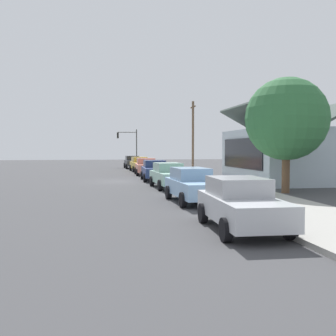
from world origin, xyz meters
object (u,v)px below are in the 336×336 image
at_px(car_silver, 241,203).
at_px(shade_tree, 287,119).
at_px(car_navy, 155,170).
at_px(utility_pole_wooden, 193,135).
at_px(car_charcoal, 132,162).
at_px(car_skyblue, 192,185).
at_px(car_mustard, 140,164).
at_px(fire_hydrant_red, 155,168).
at_px(car_seafoam, 169,175).
at_px(traffic_light_main, 129,142).
at_px(car_coral, 146,166).

height_order(car_silver, shade_tree, shade_tree).
xyz_separation_m(car_navy, utility_pole_wooden, (-9.75, 5.49, 3.11)).
height_order(car_charcoal, car_navy, same).
bearing_deg(car_silver, car_skyblue, -177.68).
bearing_deg(car_charcoal, car_mustard, 0.96).
height_order(car_charcoal, utility_pole_wooden, utility_pole_wooden).
height_order(car_navy, fire_hydrant_red, car_navy).
xyz_separation_m(car_mustard, car_seafoam, (18.43, -0.09, 0.00)).
relative_size(car_charcoal, car_mustard, 0.98).
distance_m(car_charcoal, utility_pole_wooden, 11.50).
bearing_deg(car_skyblue, traffic_light_main, 178.21).
relative_size(car_charcoal, fire_hydrant_red, 6.54).
relative_size(car_charcoal, car_skyblue, 0.99).
relative_size(car_skyblue, shade_tree, 0.72).
bearing_deg(utility_pole_wooden, car_skyblue, -14.01).
relative_size(car_navy, car_skyblue, 0.96).
height_order(car_charcoal, car_skyblue, same).
bearing_deg(car_coral, car_navy, 1.01).
distance_m(traffic_light_main, utility_pole_wooden, 15.20).
height_order(car_navy, car_silver, same).
bearing_deg(traffic_light_main, utility_pole_wooden, 21.88).
distance_m(car_navy, car_silver, 18.78).
distance_m(car_silver, traffic_light_main, 42.71).
relative_size(car_charcoal, car_navy, 1.04).
bearing_deg(car_skyblue, car_navy, 177.76).
relative_size(car_seafoam, utility_pole_wooden, 0.63).
relative_size(car_coral, car_skyblue, 0.95).
distance_m(car_charcoal, fire_hydrant_red, 9.18).
xyz_separation_m(car_coral, utility_pole_wooden, (-3.00, 5.37, 3.11)).
height_order(car_seafoam, fire_hydrant_red, car_seafoam).
bearing_deg(car_mustard, shade_tree, 12.64).
bearing_deg(traffic_light_main, car_seafoam, 0.40).
distance_m(car_skyblue, utility_pole_wooden, 23.18).
bearing_deg(utility_pole_wooden, shade_tree, 1.47).
relative_size(car_silver, utility_pole_wooden, 0.59).
bearing_deg(car_navy, shade_tree, 33.47).
relative_size(car_coral, car_silver, 1.01).
xyz_separation_m(car_charcoal, shade_tree, (29.16, 6.08, 3.33)).
bearing_deg(car_seafoam, fire_hydrant_red, 172.87).
xyz_separation_m(car_charcoal, utility_pole_wooden, (9.56, 5.58, 3.11)).
distance_m(car_coral, car_silver, 25.53).
relative_size(car_mustard, fire_hydrant_red, 6.66).
xyz_separation_m(car_seafoam, car_silver, (12.91, -0.12, -0.00)).
bearing_deg(car_mustard, car_seafoam, -2.31).
distance_m(car_coral, traffic_light_main, 17.30).
distance_m(shade_tree, traffic_light_main, 34.26).
bearing_deg(fire_hydrant_red, car_navy, -8.28).
distance_m(car_mustard, fire_hydrant_red, 2.68).
relative_size(car_coral, traffic_light_main, 0.86).
xyz_separation_m(shade_tree, traffic_light_main, (-33.70, -6.16, -0.65)).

